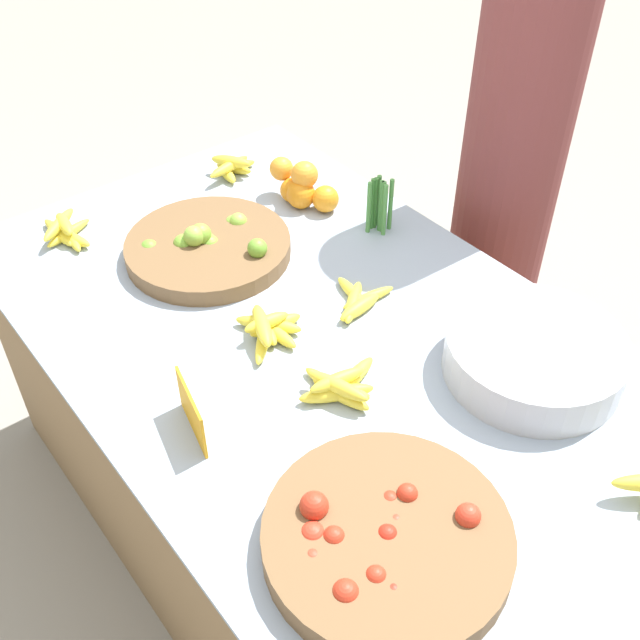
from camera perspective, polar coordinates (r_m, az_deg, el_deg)
The scene contains 14 objects.
ground_plane at distance 2.27m, azimuth 0.00°, elevation -15.15°, with size 12.00×12.00×0.00m, color gray.
market_table at distance 1.98m, azimuth 0.00°, elevation -9.19°, with size 1.83×1.08×0.74m.
lime_bowl at distance 1.96m, azimuth -8.53°, elevation 5.56°, with size 0.43×0.43×0.09m.
tomato_basket at distance 1.34m, azimuth 4.96°, elevation -16.28°, with size 0.43×0.43×0.09m.
orange_pile at distance 2.13m, azimuth -1.36°, elevation 10.14°, with size 0.22×0.12×0.13m.
metal_bowl at distance 1.66m, azimuth 16.00°, elevation -2.63°, with size 0.38×0.38×0.09m.
price_sign at distance 1.49m, azimuth -9.77°, elevation -6.90°, with size 0.15×0.04×0.11m.
veg_bundle at distance 2.02m, azimuth 4.53°, elevation 8.70°, with size 0.06×0.07×0.15m.
banana_bunch_front_center at distance 1.78m, azimuth 2.93°, elevation 1.47°, with size 0.16×0.19×0.03m.
banana_bunch_front_right at distance 1.56m, azimuth 1.54°, elevation -5.10°, with size 0.18×0.21×0.06m.
banana_bunch_back_center at distance 2.30m, azimuth -6.82°, elevation 11.51°, with size 0.13×0.18×0.06m.
banana_bunch_middle_right at distance 1.70m, azimuth -3.99°, elevation -0.58°, with size 0.17×0.18×0.06m.
banana_bunch_middle_left at distance 2.11m, azimuth -18.86°, elevation 6.38°, with size 0.19×0.16×0.06m.
vendor_person at distance 2.21m, azimuth 14.22°, elevation 10.61°, with size 0.28×0.28×1.73m.
Camera 1 is at (0.99, -0.78, 1.89)m, focal length 42.00 mm.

